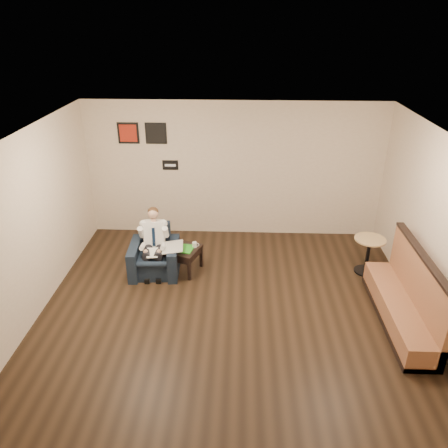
{
  "coord_description": "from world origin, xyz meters",
  "views": [
    {
      "loc": [
        0.15,
        -5.45,
        4.3
      ],
      "look_at": [
        -0.13,
        1.2,
        1.06
      ],
      "focal_mm": 35.0,
      "sensor_mm": 36.0,
      "label": 1
    }
  ],
  "objects_px": {
    "side_table": "(183,259)",
    "smartphone": "(189,244)",
    "green_folder": "(180,248)",
    "armchair": "(154,252)",
    "cafe_table": "(368,255)",
    "banquette": "(403,290)",
    "seated_man": "(153,247)",
    "coffee_mug": "(195,245)"
  },
  "relations": [
    {
      "from": "side_table",
      "to": "seated_man",
      "type": "bearing_deg",
      "value": -159.56
    },
    {
      "from": "banquette",
      "to": "side_table",
      "type": "bearing_deg",
      "value": 159.11
    },
    {
      "from": "coffee_mug",
      "to": "smartphone",
      "type": "distance_m",
      "value": 0.15
    },
    {
      "from": "cafe_table",
      "to": "armchair",
      "type": "bearing_deg",
      "value": -177.55
    },
    {
      "from": "green_folder",
      "to": "coffee_mug",
      "type": "height_order",
      "value": "coffee_mug"
    },
    {
      "from": "green_folder",
      "to": "banquette",
      "type": "height_order",
      "value": "banquette"
    },
    {
      "from": "coffee_mug",
      "to": "smartphone",
      "type": "height_order",
      "value": "coffee_mug"
    },
    {
      "from": "green_folder",
      "to": "smartphone",
      "type": "bearing_deg",
      "value": 46.01
    },
    {
      "from": "coffee_mug",
      "to": "cafe_table",
      "type": "height_order",
      "value": "cafe_table"
    },
    {
      "from": "seated_man",
      "to": "cafe_table",
      "type": "xyz_separation_m",
      "value": [
        3.85,
        0.27,
        -0.23
      ]
    },
    {
      "from": "seated_man",
      "to": "smartphone",
      "type": "distance_m",
      "value": 0.69
    },
    {
      "from": "armchair",
      "to": "banquette",
      "type": "distance_m",
      "value": 4.18
    },
    {
      "from": "banquette",
      "to": "cafe_table",
      "type": "relative_size",
      "value": 3.25
    },
    {
      "from": "green_folder",
      "to": "coffee_mug",
      "type": "distance_m",
      "value": 0.26
    },
    {
      "from": "green_folder",
      "to": "smartphone",
      "type": "relative_size",
      "value": 3.21
    },
    {
      "from": "armchair",
      "to": "cafe_table",
      "type": "xyz_separation_m",
      "value": [
        3.85,
        0.16,
        -0.07
      ]
    },
    {
      "from": "armchair",
      "to": "coffee_mug",
      "type": "bearing_deg",
      "value": 6.82
    },
    {
      "from": "side_table",
      "to": "smartphone",
      "type": "relative_size",
      "value": 3.93
    },
    {
      "from": "seated_man",
      "to": "side_table",
      "type": "relative_size",
      "value": 2.02
    },
    {
      "from": "seated_man",
      "to": "green_folder",
      "type": "relative_size",
      "value": 2.47
    },
    {
      "from": "banquette",
      "to": "green_folder",
      "type": "bearing_deg",
      "value": 159.43
    },
    {
      "from": "armchair",
      "to": "side_table",
      "type": "distance_m",
      "value": 0.54
    },
    {
      "from": "side_table",
      "to": "banquette",
      "type": "xyz_separation_m",
      "value": [
        3.48,
        -1.33,
        0.34
      ]
    },
    {
      "from": "side_table",
      "to": "coffee_mug",
      "type": "xyz_separation_m",
      "value": [
        0.22,
        0.05,
        0.28
      ]
    },
    {
      "from": "side_table",
      "to": "smartphone",
      "type": "distance_m",
      "value": 0.29
    },
    {
      "from": "seated_man",
      "to": "coffee_mug",
      "type": "relative_size",
      "value": 11.72
    },
    {
      "from": "smartphone",
      "to": "cafe_table",
      "type": "height_order",
      "value": "cafe_table"
    },
    {
      "from": "cafe_table",
      "to": "green_folder",
      "type": "bearing_deg",
      "value": -178.37
    },
    {
      "from": "green_folder",
      "to": "cafe_table",
      "type": "height_order",
      "value": "cafe_table"
    },
    {
      "from": "green_folder",
      "to": "cafe_table",
      "type": "bearing_deg",
      "value": 1.63
    },
    {
      "from": "armchair",
      "to": "green_folder",
      "type": "relative_size",
      "value": 1.87
    },
    {
      "from": "armchair",
      "to": "side_table",
      "type": "xyz_separation_m",
      "value": [
        0.5,
        0.08,
        -0.19
      ]
    },
    {
      "from": "cafe_table",
      "to": "side_table",
      "type": "bearing_deg",
      "value": -178.5
    },
    {
      "from": "seated_man",
      "to": "cafe_table",
      "type": "bearing_deg",
      "value": 0.69
    },
    {
      "from": "smartphone",
      "to": "banquette",
      "type": "height_order",
      "value": "banquette"
    },
    {
      "from": "smartphone",
      "to": "banquette",
      "type": "distance_m",
      "value": 3.68
    },
    {
      "from": "coffee_mug",
      "to": "banquette",
      "type": "height_order",
      "value": "banquette"
    },
    {
      "from": "smartphone",
      "to": "cafe_table",
      "type": "xyz_separation_m",
      "value": [
        3.24,
        -0.05,
        -0.12
      ]
    },
    {
      "from": "side_table",
      "to": "coffee_mug",
      "type": "height_order",
      "value": "coffee_mug"
    },
    {
      "from": "smartphone",
      "to": "cafe_table",
      "type": "distance_m",
      "value": 3.25
    },
    {
      "from": "armchair",
      "to": "cafe_table",
      "type": "distance_m",
      "value": 3.86
    },
    {
      "from": "side_table",
      "to": "green_folder",
      "type": "bearing_deg",
      "value": -166.33
    }
  ]
}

